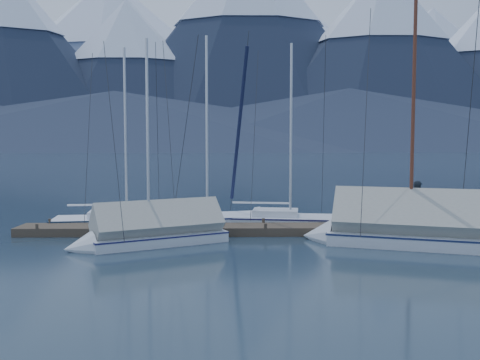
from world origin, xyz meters
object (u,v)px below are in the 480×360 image
Objects in this scene: sailboat_open_mid at (218,221)px; sailboat_covered_far at (146,234)px; sailboat_open_left at (137,222)px; sailboat_open_right at (301,222)px; person at (418,203)px; sailboat_covered_near at (406,231)px.

sailboat_open_mid reaches higher than sailboat_covered_far.
sailboat_open_right is (7.32, -0.04, 0.00)m from sailboat_open_left.
person is (8.21, -2.44, 1.09)m from sailboat_open_mid.
sailboat_covered_near reaches higher than sailboat_open_right.
sailboat_open_mid is 1.14× the size of sailboat_covered_far.
sailboat_covered_near is at bearing -22.37° from sailboat_open_left.
person is (4.48, -2.09, 1.10)m from sailboat_open_right.
sailboat_open_mid is at bearing 51.36° from person.
sailboat_open_left is 12.05m from person.
sailboat_covered_near reaches higher than sailboat_covered_far.
sailboat_open_mid is 5.05× the size of person.
sailboat_open_left reaches higher than sailboat_covered_far.
sailboat_open_right is 5.41m from sailboat_covered_near.
sailboat_open_mid is 0.93× the size of sailboat_covered_near.
sailboat_open_right is 1.09× the size of sailboat_covered_far.
sailboat_open_right is 7.51m from sailboat_covered_far.
sailboat_open_mid is 8.64m from person.
sailboat_open_mid reaches higher than person.
sailboat_covered_far reaches higher than person.
sailboat_open_left is 4.71× the size of person.
sailboat_covered_far is at bearing -145.80° from sailboat_open_right.
person is (1.23, 2.22, 0.76)m from sailboat_covered_near.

